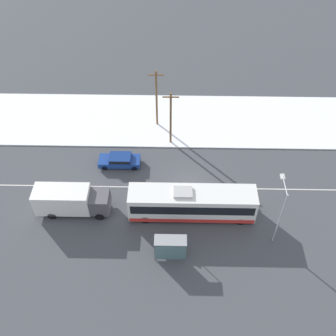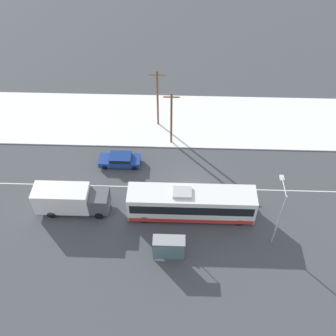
# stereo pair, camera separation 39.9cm
# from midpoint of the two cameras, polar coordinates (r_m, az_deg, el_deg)

# --- Properties ---
(ground_plane) EXTENTS (120.00, 120.00, 0.00)m
(ground_plane) POSITION_cam_midpoint_polar(r_m,az_deg,el_deg) (41.94, 3.30, -2.92)
(ground_plane) COLOR #424449
(snow_lot) EXTENTS (80.00, 10.10, 0.12)m
(snow_lot) POSITION_cam_midpoint_polar(r_m,az_deg,el_deg) (49.93, 3.22, 6.95)
(snow_lot) COLOR white
(snow_lot) RESTS_ON ground_plane
(lane_marking_center) EXTENTS (60.00, 0.12, 0.00)m
(lane_marking_center) POSITION_cam_midpoint_polar(r_m,az_deg,el_deg) (41.94, 3.30, -2.92)
(lane_marking_center) COLOR silver
(lane_marking_center) RESTS_ON ground_plane
(city_bus) EXTENTS (12.31, 2.57, 3.49)m
(city_bus) POSITION_cam_midpoint_polar(r_m,az_deg,el_deg) (38.45, 3.69, -5.17)
(city_bus) COLOR white
(city_bus) RESTS_ON ground_plane
(box_truck) EXTENTS (7.30, 2.30, 3.04)m
(box_truck) POSITION_cam_midpoint_polar(r_m,az_deg,el_deg) (39.88, -13.73, -4.38)
(box_truck) COLOR silver
(box_truck) RESTS_ON ground_plane
(sedan_car) EXTENTS (4.58, 1.80, 1.34)m
(sedan_car) POSITION_cam_midpoint_polar(r_m,az_deg,el_deg) (44.02, -6.71, 1.23)
(sedan_car) COLOR navy
(sedan_car) RESTS_ON ground_plane
(pedestrian_at_stop) EXTENTS (0.56, 0.25, 1.56)m
(pedestrian_at_stop) POSITION_cam_midpoint_polar(r_m,az_deg,el_deg) (36.76, 1.68, -10.57)
(pedestrian_at_stop) COLOR #23232D
(pedestrian_at_stop) RESTS_ON ground_plane
(bus_shelter) EXTENTS (2.89, 1.20, 2.40)m
(bus_shelter) POSITION_cam_midpoint_polar(r_m,az_deg,el_deg) (35.56, 0.46, -11.40)
(bus_shelter) COLOR gray
(bus_shelter) RESTS_ON ground_plane
(streetlamp) EXTENTS (0.36, 2.62, 6.79)m
(streetlamp) POSITION_cam_midpoint_polar(r_m,az_deg,el_deg) (36.02, 16.24, -5.79)
(streetlamp) COLOR #9EA3A8
(streetlamp) RESTS_ON ground_plane
(utility_pole_roadside) EXTENTS (1.80, 0.24, 7.09)m
(utility_pole_roadside) POSITION_cam_midpoint_polar(r_m,az_deg,el_deg) (44.39, 0.75, 7.27)
(utility_pole_roadside) COLOR brown
(utility_pole_roadside) RESTS_ON ground_plane
(utility_pole_snowlot) EXTENTS (1.80, 0.24, 7.70)m
(utility_pole_snowlot) POSITION_cam_midpoint_polar(r_m,az_deg,el_deg) (46.85, -1.27, 10.14)
(utility_pole_snowlot) COLOR brown
(utility_pole_snowlot) RESTS_ON ground_plane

